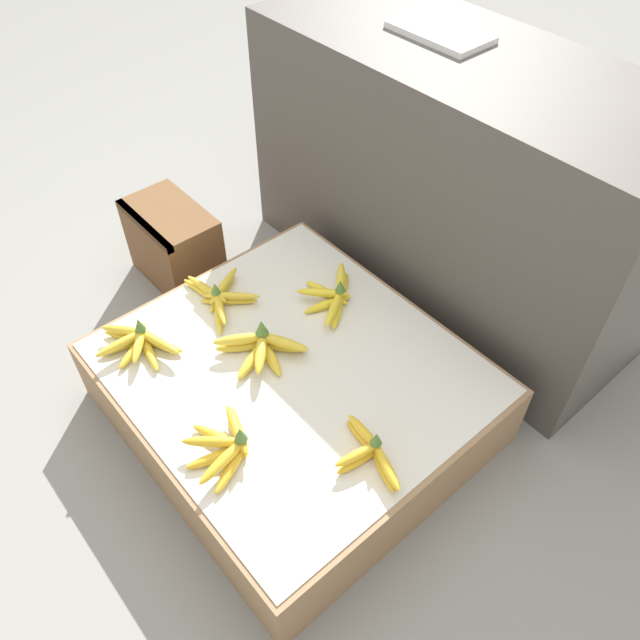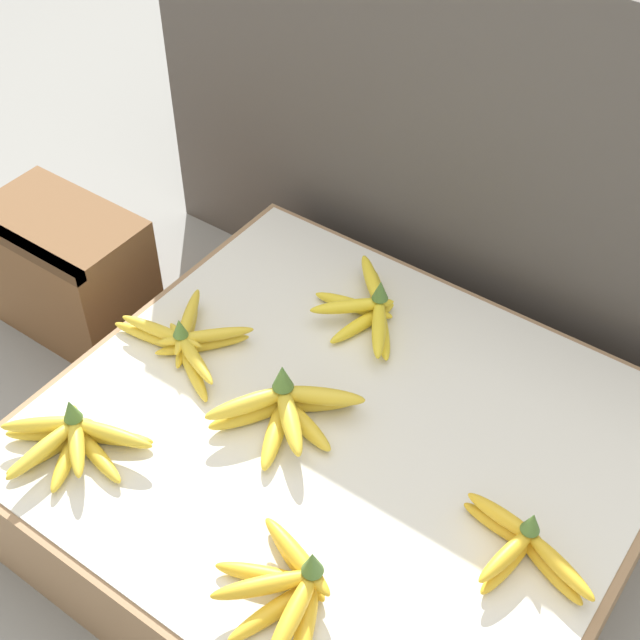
% 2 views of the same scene
% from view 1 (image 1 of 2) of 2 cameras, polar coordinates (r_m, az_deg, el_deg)
% --- Properties ---
extents(ground_plane, '(10.00, 10.00, 0.00)m').
position_cam_1_polar(ground_plane, '(1.86, -2.32, -8.62)').
color(ground_plane, gray).
extents(display_platform, '(0.95, 0.85, 0.22)m').
position_cam_1_polar(display_platform, '(1.77, -2.42, -6.56)').
color(display_platform, '#997551').
rests_on(display_platform, ground_plane).
extents(back_vendor_table, '(1.35, 0.54, 0.81)m').
position_cam_1_polar(back_vendor_table, '(2.05, 12.01, 12.25)').
color(back_vendor_table, '#4C4742').
rests_on(back_vendor_table, ground_plane).
extents(wooden_crate, '(0.33, 0.20, 0.29)m').
position_cam_1_polar(wooden_crate, '(2.23, -13.19, 6.70)').
color(wooden_crate, brown).
rests_on(wooden_crate, ground_plane).
extents(banana_bunch_front_left, '(0.24, 0.21, 0.09)m').
position_cam_1_polar(banana_bunch_front_left, '(1.78, -16.29, -1.94)').
color(banana_bunch_front_left, gold).
rests_on(banana_bunch_front_left, display_platform).
extents(banana_bunch_front_midright, '(0.21, 0.20, 0.10)m').
position_cam_1_polar(banana_bunch_front_midright, '(1.52, -8.54, -11.29)').
color(banana_bunch_front_midright, gold).
rests_on(banana_bunch_front_midright, display_platform).
extents(banana_bunch_middle_left, '(0.27, 0.20, 0.08)m').
position_cam_1_polar(banana_bunch_middle_left, '(1.86, -9.21, 2.16)').
color(banana_bunch_middle_left, gold).
rests_on(banana_bunch_middle_left, display_platform).
extents(banana_bunch_middle_midleft, '(0.21, 0.22, 0.11)m').
position_cam_1_polar(banana_bunch_middle_midleft, '(1.70, -5.39, -2.48)').
color(banana_bunch_middle_midleft, gold).
rests_on(banana_bunch_middle_midleft, display_platform).
extents(banana_bunch_middle_right, '(0.23, 0.13, 0.09)m').
position_cam_1_polar(banana_bunch_middle_right, '(1.50, 4.58, -11.98)').
color(banana_bunch_middle_right, gold).
rests_on(banana_bunch_middle_right, display_platform).
extents(banana_bunch_back_midleft, '(0.21, 0.23, 0.09)m').
position_cam_1_polar(banana_bunch_back_midleft, '(1.83, 1.25, 2.20)').
color(banana_bunch_back_midleft, yellow).
rests_on(banana_bunch_back_midleft, display_platform).
extents(foam_tray_white, '(0.29, 0.16, 0.02)m').
position_cam_1_polar(foam_tray_white, '(1.95, 10.92, 24.45)').
color(foam_tray_white, white).
rests_on(foam_tray_white, back_vendor_table).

